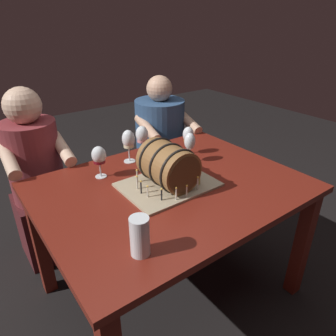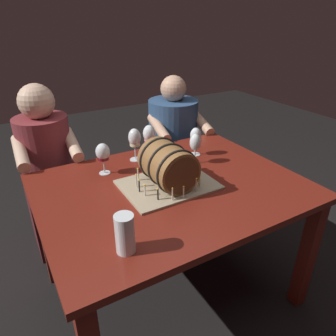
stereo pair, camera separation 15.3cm
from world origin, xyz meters
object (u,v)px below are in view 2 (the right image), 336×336
Objects in this scene: wine_glass_empty at (195,143)px; person_seated_left at (51,179)px; wine_glass_red at (103,153)px; wine_glass_amber at (196,137)px; barrel_cake at (168,167)px; dining_table at (171,202)px; beer_pint at (125,235)px; wine_glass_white at (135,139)px; wine_glass_rose at (149,135)px; person_seated_right at (173,151)px.

wine_glass_empty is 1.00m from person_seated_left.
wine_glass_red is 1.00× the size of wine_glass_amber.
barrel_cake is 0.42m from wine_glass_amber.
beer_pint reaches higher than dining_table.
wine_glass_white is at bearing 91.96° from barrel_cake.
wine_glass_rose is at bearing 124.97° from wine_glass_empty.
wine_glass_red is at bearing 77.23° from beer_pint.
barrel_cake reaches higher than wine_glass_empty.
dining_table is 7.51× the size of wine_glass_red.
barrel_cake is 2.96× the size of beer_pint.
wine_glass_rose is (0.10, 0.39, 0.02)m from barrel_cake.
wine_glass_amber is at bearing -33.48° from person_seated_left.
barrel_cake is (-0.02, 0.00, 0.21)m from dining_table.
dining_table is 7.51× the size of wine_glass_amber.
wine_glass_white is 0.17× the size of person_seated_right.
wine_glass_amber is 0.16× the size of person_seated_right.
dining_table is 0.91m from person_seated_right.
wine_glass_rose is at bearing -34.40° from person_seated_left.
dining_table is 6.73× the size of wine_glass_white.
dining_table is at bearing -1.27° from barrel_cake.
wine_glass_empty is (0.17, -0.24, -0.00)m from wine_glass_rose.
person_seated_right reaches higher than beer_pint.
person_seated_left is at bearing 121.50° from dining_table.
wine_glass_amber reaches higher than beer_pint.
wine_glass_white is (-0.03, 0.37, 0.23)m from dining_table.
wine_glass_rose is 0.28m from wine_glass_amber.
wine_glass_red is (-0.23, 0.29, 0.02)m from barrel_cake.
wine_glass_rose reaches higher than dining_table.
wine_glass_empty reaches higher than wine_glass_amber.
wine_glass_rose is 0.64m from person_seated_right.
person_seated_left reaches higher than beer_pint.
person_seated_right is (0.47, 0.77, -0.10)m from dining_table.
dining_table is 0.55m from beer_pint.
wine_glass_empty is at bearing -37.42° from wine_glass_white.
wine_glass_red is 0.16× the size of person_seated_right.
dining_table is at bearing -121.46° from person_seated_right.
person_seated_left is (-0.79, 0.52, -0.32)m from wine_glass_amber.
wine_glass_red is 0.90× the size of wine_glass_white.
person_seated_right is (0.50, 0.41, -0.33)m from wine_glass_white.
wine_glass_white is at bearing -165.20° from wine_glass_rose.
wine_glass_red is 0.93m from person_seated_right.
person_seated_right reaches higher than barrel_cake.
barrel_cake is at bearing 42.18° from beer_pint.
wine_glass_red is 0.93× the size of wine_glass_rose.
wine_glass_empty is at bearing -15.49° from wine_glass_red.
wine_glass_red is 0.23m from wine_glass_white.
wine_glass_empty is at bearing -125.41° from wine_glass_amber.
person_seated_right is (0.87, 1.11, -0.27)m from beer_pint.
barrel_cake is 0.37m from wine_glass_white.
wine_glass_white is at bearing 95.06° from dining_table.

